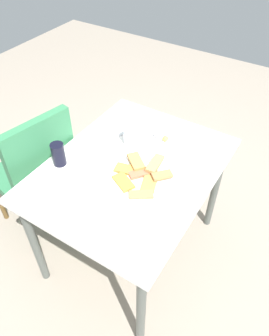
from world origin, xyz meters
name	(u,v)px	position (x,y,z in m)	size (l,w,h in m)	color
ground_plane	(132,247)	(0.00, 0.00, 0.00)	(6.00, 6.00, 0.00)	gray
dining_table	(131,180)	(0.00, 0.00, 0.63)	(1.01, 0.79, 0.72)	white
dining_chair	(37,170)	(-0.13, 0.58, 0.51)	(0.49, 0.50, 0.90)	#31754A
pide_platter	(140,178)	(-0.05, -0.08, 0.73)	(0.34, 0.32, 0.05)	white
salad_plate_greens	(164,134)	(0.31, -0.02, 0.73)	(0.19, 0.19, 0.05)	white
soda_can	(58,154)	(-0.17, 0.32, 0.78)	(0.07, 0.07, 0.12)	black
drinking_glass	(131,136)	(0.16, 0.10, 0.77)	(0.08, 0.08, 0.11)	silver
paper_napkin	(125,128)	(0.25, 0.21, 0.72)	(0.11, 0.11, 0.00)	white
fork	(127,128)	(0.25, 0.19, 0.72)	(0.17, 0.02, 0.01)	silver
spoon	(122,126)	(0.25, 0.23, 0.72)	(0.19, 0.01, 0.01)	silver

